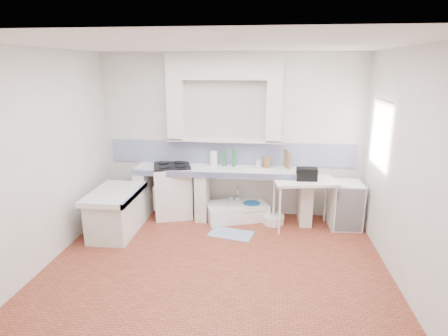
# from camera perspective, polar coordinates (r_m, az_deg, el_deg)

# --- Properties ---
(floor) EXTENTS (4.50, 4.50, 0.00)m
(floor) POSITION_cam_1_polar(r_m,az_deg,el_deg) (5.04, -1.35, -15.23)
(floor) COLOR #96422D
(floor) RESTS_ON ground
(ceiling) EXTENTS (4.50, 4.50, 0.00)m
(ceiling) POSITION_cam_1_polar(r_m,az_deg,el_deg) (4.34, -1.59, 18.43)
(ceiling) COLOR white
(ceiling) RESTS_ON ground
(wall_back) EXTENTS (4.50, 0.00, 4.50)m
(wall_back) POSITION_cam_1_polar(r_m,az_deg,el_deg) (6.43, 1.02, 4.94)
(wall_back) COLOR silver
(wall_back) RESTS_ON ground
(wall_front) EXTENTS (4.50, 0.00, 4.50)m
(wall_front) POSITION_cam_1_polar(r_m,az_deg,el_deg) (2.65, -7.59, -11.00)
(wall_front) COLOR silver
(wall_front) RESTS_ON ground
(wall_left) EXTENTS (0.00, 4.50, 4.50)m
(wall_left) POSITION_cam_1_polar(r_m,az_deg,el_deg) (5.29, -26.36, 1.01)
(wall_left) COLOR silver
(wall_left) RESTS_ON ground
(wall_right) EXTENTS (0.00, 4.50, 4.50)m
(wall_right) POSITION_cam_1_polar(r_m,az_deg,el_deg) (4.74, 26.55, -0.54)
(wall_right) COLOR silver
(wall_right) RESTS_ON ground
(alcove_mass) EXTENTS (1.90, 0.25, 0.45)m
(alcove_mass) POSITION_cam_1_polar(r_m,az_deg,el_deg) (6.21, 0.01, 15.47)
(alcove_mass) COLOR silver
(alcove_mass) RESTS_ON ground
(window_frame) EXTENTS (0.35, 0.86, 1.06)m
(window_frame) POSITION_cam_1_polar(r_m,az_deg,el_deg) (5.87, 24.56, 4.50)
(window_frame) COLOR #3B2013
(window_frame) RESTS_ON ground
(lace_valance) EXTENTS (0.01, 0.84, 0.24)m
(lace_valance) POSITION_cam_1_polar(r_m,az_deg,el_deg) (5.77, 23.61, 8.28)
(lace_valance) COLOR white
(lace_valance) RESTS_ON ground
(counter_slab) EXTENTS (3.00, 0.60, 0.08)m
(counter_slab) POSITION_cam_1_polar(r_m,az_deg,el_deg) (6.28, -0.18, -0.39)
(counter_slab) COLOR white
(counter_slab) RESTS_ON ground
(counter_lip) EXTENTS (3.00, 0.04, 0.10)m
(counter_lip) POSITION_cam_1_polar(r_m,az_deg,el_deg) (6.01, -0.49, -1.12)
(counter_lip) COLOR navy
(counter_lip) RESTS_ON ground
(counter_pier_left) EXTENTS (0.20, 0.55, 0.82)m
(counter_pier_left) POSITION_cam_1_polar(r_m,az_deg,el_deg) (6.71, -12.15, -3.70)
(counter_pier_left) COLOR silver
(counter_pier_left) RESTS_ON ground
(counter_pier_mid) EXTENTS (0.20, 0.55, 0.82)m
(counter_pier_mid) POSITION_cam_1_polar(r_m,az_deg,el_deg) (6.46, -3.26, -4.13)
(counter_pier_mid) COLOR silver
(counter_pier_mid) RESTS_ON ground
(counter_pier_right) EXTENTS (0.20, 0.55, 0.82)m
(counter_pier_right) POSITION_cam_1_polar(r_m,az_deg,el_deg) (6.41, 12.40, -4.65)
(counter_pier_right) COLOR silver
(counter_pier_right) RESTS_ON ground
(peninsula_top) EXTENTS (0.70, 1.10, 0.08)m
(peninsula_top) POSITION_cam_1_polar(r_m,az_deg,el_deg) (6.00, -16.50, -3.81)
(peninsula_top) COLOR white
(peninsula_top) RESTS_ON ground
(peninsula_base) EXTENTS (0.60, 1.00, 0.62)m
(peninsula_base) POSITION_cam_1_polar(r_m,az_deg,el_deg) (6.12, -16.25, -6.91)
(peninsula_base) COLOR silver
(peninsula_base) RESTS_ON ground
(peninsula_lip) EXTENTS (0.04, 1.10, 0.10)m
(peninsula_lip) POSITION_cam_1_polar(r_m,az_deg,el_deg) (5.88, -13.53, -3.99)
(peninsula_lip) COLOR navy
(peninsula_lip) RESTS_ON ground
(backsplash) EXTENTS (4.27, 0.03, 0.40)m
(backsplash) POSITION_cam_1_polar(r_m,az_deg,el_deg) (6.48, 1.00, 2.31)
(backsplash) COLOR navy
(backsplash) RESTS_ON ground
(stove) EXTENTS (0.78, 0.77, 0.89)m
(stove) POSITION_cam_1_polar(r_m,az_deg,el_deg) (6.58, -7.86, -3.54)
(stove) COLOR white
(stove) RESTS_ON ground
(sink) EXTENTS (1.16, 0.88, 0.25)m
(sink) POSITION_cam_1_polar(r_m,az_deg,el_deg) (6.48, 1.98, -6.75)
(sink) COLOR white
(sink) RESTS_ON ground
(side_table) EXTENTS (1.06, 0.71, 0.04)m
(side_table) POSITION_cam_1_polar(r_m,az_deg,el_deg) (6.17, 12.13, -5.44)
(side_table) COLOR white
(side_table) RESTS_ON ground
(fridge) EXTENTS (0.51, 0.51, 0.76)m
(fridge) POSITION_cam_1_polar(r_m,az_deg,el_deg) (6.39, 18.14, -5.41)
(fridge) COLOR white
(fridge) RESTS_ON ground
(bucket_red) EXTENTS (0.33, 0.33, 0.26)m
(bucket_red) POSITION_cam_1_polar(r_m,az_deg,el_deg) (6.52, 0.04, -6.54)
(bucket_red) COLOR red
(bucket_red) RESTS_ON ground
(bucket_orange) EXTENTS (0.32, 0.32, 0.24)m
(bucket_orange) POSITION_cam_1_polar(r_m,az_deg,el_deg) (6.39, 1.72, -7.12)
(bucket_orange) COLOR red
(bucket_orange) RESTS_ON ground
(bucket_blue) EXTENTS (0.38, 0.38, 0.28)m
(bucket_blue) POSITION_cam_1_polar(r_m,az_deg,el_deg) (6.50, 4.24, -6.56)
(bucket_blue) COLOR #1262B4
(bucket_blue) RESTS_ON ground
(basin_white) EXTENTS (0.45, 0.45, 0.14)m
(basin_white) POSITION_cam_1_polar(r_m,az_deg,el_deg) (6.37, 7.61, -7.85)
(basin_white) COLOR white
(basin_white) RESTS_ON ground
(water_bottle_a) EXTENTS (0.10, 0.10, 0.33)m
(water_bottle_a) POSITION_cam_1_polar(r_m,az_deg,el_deg) (6.63, 1.03, -5.86)
(water_bottle_a) COLOR silver
(water_bottle_a) RESTS_ON ground
(water_bottle_b) EXTENTS (0.11, 0.11, 0.34)m
(water_bottle_b) POSITION_cam_1_polar(r_m,az_deg,el_deg) (6.60, 2.19, -5.88)
(water_bottle_b) COLOR silver
(water_bottle_b) RESTS_ON ground
(black_bag) EXTENTS (0.33, 0.19, 0.20)m
(black_bag) POSITION_cam_1_polar(r_m,az_deg,el_deg) (6.01, 12.59, -0.92)
(black_bag) COLOR black
(black_bag) RESTS_ON side_table
(green_bottle_a) EXTENTS (0.07, 0.07, 0.30)m
(green_bottle_a) POSITION_cam_1_polar(r_m,az_deg,el_deg) (6.37, 0.03, 1.64)
(green_bottle_a) COLOR #246A37
(green_bottle_a) RESTS_ON counter_slab
(green_bottle_b) EXTENTS (0.08, 0.08, 0.29)m
(green_bottle_b) POSITION_cam_1_polar(r_m,az_deg,el_deg) (6.36, 1.53, 1.52)
(green_bottle_b) COLOR #246A37
(green_bottle_b) RESTS_ON counter_slab
(knife_block) EXTENTS (0.11, 0.10, 0.19)m
(knife_block) POSITION_cam_1_polar(r_m,az_deg,el_deg) (6.32, 6.57, 0.89)
(knife_block) COLOR olive
(knife_block) RESTS_ON counter_slab
(cutting_board) EXTENTS (0.09, 0.22, 0.30)m
(cutting_board) POSITION_cam_1_polar(r_m,az_deg,el_deg) (6.34, 9.63, 1.35)
(cutting_board) COLOR olive
(cutting_board) RESTS_ON counter_slab
(paper_towel) EXTENTS (0.17, 0.17, 0.26)m
(paper_towel) POSITION_cam_1_polar(r_m,az_deg,el_deg) (6.40, -1.60, 1.48)
(paper_towel) COLOR white
(paper_towel) RESTS_ON counter_slab
(soap_bottle) EXTENTS (0.10, 0.10, 0.18)m
(soap_bottle) POSITION_cam_1_polar(r_m,az_deg,el_deg) (6.34, 5.42, 0.94)
(soap_bottle) COLOR white
(soap_bottle) RESTS_ON counter_slab
(rug) EXTENTS (0.75, 0.53, 0.01)m
(rug) POSITION_cam_1_polar(r_m,az_deg,el_deg) (5.96, 1.09, -10.08)
(rug) COLOR #416498
(rug) RESTS_ON ground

